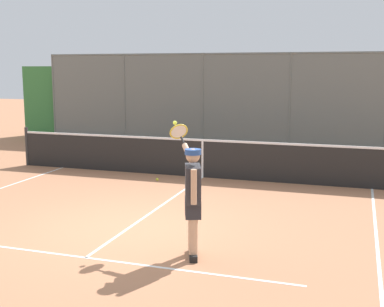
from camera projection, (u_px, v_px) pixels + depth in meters
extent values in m
plane|color=#B27551|center=(129.00, 228.00, 8.66)|extent=(60.00, 60.00, 0.00)
cube|color=white|center=(86.00, 258.00, 7.31)|extent=(6.24, 0.05, 0.01)
cube|color=white|center=(380.00, 279.00, 6.57)|extent=(0.05, 10.45, 0.01)
cube|color=white|center=(160.00, 207.00, 10.00)|extent=(0.05, 5.75, 0.01)
cylinder|color=slate|center=(290.00, 102.00, 16.51)|extent=(0.07, 0.07, 3.20)
cylinder|color=slate|center=(203.00, 100.00, 17.42)|extent=(0.07, 0.07, 3.20)
cylinder|color=slate|center=(125.00, 99.00, 18.33)|extent=(0.07, 0.07, 3.20)
cylinder|color=slate|center=(54.00, 97.00, 19.24)|extent=(0.07, 0.07, 3.20)
cylinder|color=slate|center=(246.00, 54.00, 16.71)|extent=(14.76, 0.05, 0.05)
cube|color=slate|center=(245.00, 101.00, 16.97)|extent=(14.76, 0.02, 3.20)
cube|color=#387A3D|center=(249.00, 106.00, 17.61)|extent=(17.76, 0.90, 2.76)
cube|color=#ADADA8|center=(243.00, 147.00, 17.05)|extent=(15.76, 0.18, 0.15)
cylinder|color=#2D2D2D|center=(27.00, 146.00, 14.18)|extent=(0.09, 0.09, 1.07)
cube|color=black|center=(203.00, 159.00, 12.62)|extent=(10.18, 0.02, 0.91)
cube|color=white|center=(203.00, 140.00, 12.54)|extent=(10.18, 0.04, 0.05)
cube|color=white|center=(203.00, 159.00, 12.62)|extent=(0.05, 0.04, 0.91)
cube|color=black|center=(193.00, 257.00, 7.23)|extent=(0.19, 0.28, 0.09)
cylinder|color=tan|center=(193.00, 229.00, 7.16)|extent=(0.13, 0.13, 0.73)
cube|color=black|center=(192.00, 251.00, 7.47)|extent=(0.19, 0.28, 0.09)
cylinder|color=tan|center=(192.00, 224.00, 7.40)|extent=(0.13, 0.13, 0.73)
cube|color=#28282D|center=(193.00, 207.00, 7.23)|extent=(0.34, 0.43, 0.26)
cube|color=#2D2D33|center=(193.00, 184.00, 7.18)|extent=(0.35, 0.49, 0.53)
cylinder|color=tan|center=(194.00, 187.00, 6.90)|extent=(0.08, 0.08, 0.48)
cylinder|color=tan|center=(188.00, 153.00, 7.53)|extent=(0.29, 0.33, 0.28)
sphere|color=tan|center=(193.00, 156.00, 7.11)|extent=(0.20, 0.20, 0.20)
cylinder|color=#284C93|center=(193.00, 152.00, 7.10)|extent=(0.30, 0.30, 0.08)
cube|color=#284C93|center=(193.00, 153.00, 7.22)|extent=(0.22, 0.23, 0.02)
cylinder|color=black|center=(183.00, 141.00, 7.72)|extent=(0.13, 0.15, 0.13)
torus|color=gold|center=(179.00, 132.00, 7.87)|extent=(0.34, 0.33, 0.26)
cylinder|color=silver|center=(179.00, 132.00, 7.87)|extent=(0.28, 0.27, 0.21)
sphere|color=#C1D138|center=(175.00, 123.00, 8.02)|extent=(0.07, 0.07, 0.07)
sphere|color=#CCDB33|center=(157.00, 179.00, 12.30)|extent=(0.07, 0.07, 0.07)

